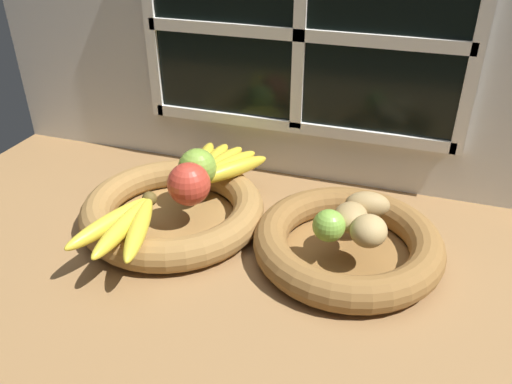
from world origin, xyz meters
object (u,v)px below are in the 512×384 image
object	(u,v)px
fruit_bowl_right	(347,243)
potato_back	(367,205)
apple_red_right	(189,184)
banana_bunch_back	(217,165)
potato_large	(350,217)
potato_small	(369,231)
banana_bunch_front	(125,224)
apple_green_back	(197,168)
lime_near	(329,226)
fruit_bowl_left	(173,210)

from	to	relation	value
fruit_bowl_right	potato_back	xyz separation A→B (cm)	(2.15, 4.74, 5.40)
apple_red_right	banana_bunch_back	xyz separation A→B (cm)	(0.26, 12.36, -2.33)
potato_back	potato_large	bearing A→B (deg)	-114.44
banana_bunch_back	potato_small	bearing A→B (deg)	-24.89
apple_red_right	banana_bunch_front	xyz separation A→B (cm)	(-6.22, -11.81, -2.40)
fruit_bowl_right	potato_back	distance (cm)	7.50
fruit_bowl_right	banana_bunch_back	bearing A→B (deg)	158.24
potato_large	potato_back	size ratio (longest dim) A/B	0.89
banana_bunch_back	potato_back	xyz separation A→B (cm)	(30.64, -6.63, 0.73)
fruit_bowl_right	apple_red_right	distance (cm)	29.60
banana_bunch_front	apple_green_back	bearing A→B (deg)	75.07
lime_near	banana_bunch_back	bearing A→B (deg)	148.83
apple_green_back	potato_back	size ratio (longest dim) A/B	0.96
potato_large	banana_bunch_front	bearing A→B (deg)	-159.90
potato_large	banana_bunch_back	bearing A→B (deg)	158.24
potato_small	banana_bunch_back	bearing A→B (deg)	155.11
fruit_bowl_right	potato_back	bearing A→B (deg)	65.56
apple_green_back	banana_bunch_front	size ratio (longest dim) A/B	0.38
banana_bunch_front	potato_back	distance (cm)	41.06
apple_green_back	fruit_bowl_left	bearing A→B (deg)	-117.48
fruit_bowl_left	potato_small	bearing A→B (deg)	-5.40
apple_green_back	potato_small	bearing A→B (deg)	-15.11
banana_bunch_back	apple_red_right	bearing A→B (deg)	-91.20
apple_green_back	potato_large	bearing A→B (deg)	-10.55
banana_bunch_front	banana_bunch_back	bearing A→B (deg)	74.99
potato_small	potato_back	distance (cm)	8.29
fruit_bowl_left	fruit_bowl_right	bearing A→B (deg)	0.00
apple_red_right	potato_large	world-z (taller)	apple_red_right
lime_near	potato_large	bearing A→B (deg)	56.31
potato_small	apple_green_back	bearing A→B (deg)	164.89
fruit_bowl_right	potato_back	size ratio (longest dim) A/B	4.23
fruit_bowl_left	banana_bunch_back	size ratio (longest dim) A/B	1.86
apple_green_back	banana_bunch_back	bearing A→B (deg)	74.72
fruit_bowl_left	apple_green_back	distance (cm)	9.27
fruit_bowl_left	potato_back	bearing A→B (deg)	7.68
potato_large	fruit_bowl_left	bearing A→B (deg)	180.00
apple_green_back	potato_small	world-z (taller)	apple_green_back
banana_bunch_back	potato_large	bearing A→B (deg)	-21.76
fruit_bowl_left	banana_bunch_back	bearing A→B (deg)	68.45
fruit_bowl_right	banana_bunch_front	xyz separation A→B (cm)	(-34.96, -12.80, 4.60)
potato_large	potato_small	world-z (taller)	potato_small
banana_bunch_front	lime_near	world-z (taller)	lime_near
banana_bunch_front	banana_bunch_back	distance (cm)	25.02
fruit_bowl_right	apple_red_right	size ratio (longest dim) A/B	4.15
apple_red_right	lime_near	bearing A→B (deg)	-6.99
apple_green_back	potato_large	distance (cm)	30.61
banana_bunch_front	lime_near	distance (cm)	33.34
apple_red_right	apple_green_back	bearing A→B (deg)	101.31
fruit_bowl_left	potato_small	distance (cm)	37.01
potato_small	lime_near	bearing A→B (deg)	-173.33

